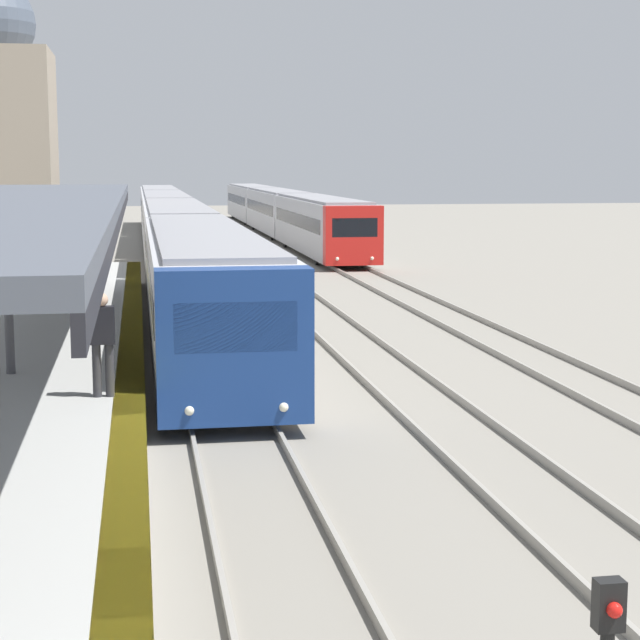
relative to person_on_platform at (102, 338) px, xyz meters
The scene contains 4 objects.
platform_canopy 3.41m from the person_on_platform, 126.43° to the left, with size 4.00×27.07×3.08m.
person_on_platform is the anchor object (origin of this frame).
train_near 34.53m from the person_on_platform, 86.49° to the left, with size 2.59×68.92×2.96m.
train_far 53.31m from the person_on_platform, 79.58° to the left, with size 2.54×50.01×2.91m.
Camera 1 is at (-1.51, -1.26, 4.50)m, focal length 60.00 mm.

